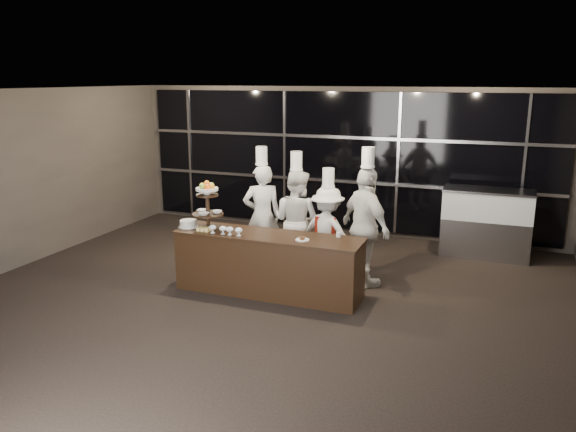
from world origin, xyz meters
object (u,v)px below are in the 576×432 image
at_px(buffet_counter, 268,264).
at_px(chef_b, 296,220).
at_px(display_stand, 207,202).
at_px(chef_d, 366,227).
at_px(layer_cake, 188,224).
at_px(chef_a, 262,215).
at_px(chef_c, 327,232).
at_px(display_case, 486,220).

bearing_deg(buffet_counter, chef_b, 89.10).
bearing_deg(chef_b, buffet_counter, -90.90).
relative_size(display_stand, chef_d, 0.34).
height_order(buffet_counter, display_stand, display_stand).
bearing_deg(layer_cake, chef_a, 57.94).
bearing_deg(display_stand, chef_c, 32.35).
relative_size(buffet_counter, chef_c, 1.58).
distance_m(display_stand, chef_b, 1.61).
bearing_deg(chef_c, layer_cake, -151.02).
height_order(display_stand, chef_d, chef_d).
bearing_deg(layer_cake, buffet_counter, 2.17).
xyz_separation_m(display_case, chef_c, (-2.36, -2.06, 0.07)).
xyz_separation_m(layer_cake, chef_c, (1.93, 1.07, -0.21)).
xyz_separation_m(buffet_counter, chef_c, (0.61, 1.02, 0.29)).
height_order(display_stand, chef_b, chef_b).
bearing_deg(buffet_counter, chef_a, 117.50).
bearing_deg(buffet_counter, display_case, 46.09).
height_order(buffet_counter, chef_a, chef_a).
bearing_deg(chef_b, layer_cake, -138.05).
bearing_deg(chef_d, chef_a, 171.16).
relative_size(chef_b, chef_d, 0.93).
bearing_deg(chef_d, chef_b, 165.76).
height_order(display_case, chef_c, chef_c).
bearing_deg(chef_c, buffet_counter, -120.77).
bearing_deg(layer_cake, chef_c, 28.98).
relative_size(display_stand, chef_a, 0.36).
bearing_deg(chef_a, display_case, 28.84).
relative_size(layer_cake, chef_d, 0.14).
xyz_separation_m(chef_a, chef_c, (1.19, -0.11, -0.15)).
relative_size(display_case, chef_a, 0.75).
height_order(buffet_counter, chef_d, chef_d).
xyz_separation_m(layer_cake, chef_a, (0.74, 1.17, -0.06)).
height_order(display_stand, display_case, display_stand).
distance_m(display_case, chef_b, 3.52).
distance_m(layer_cake, chef_b, 1.80).
height_order(layer_cake, chef_a, chef_a).
bearing_deg(display_case, chef_b, -146.83).
height_order(display_stand, chef_a, chef_a).
relative_size(chef_b, chef_c, 1.12).
distance_m(buffet_counter, display_case, 4.28).
bearing_deg(chef_b, chef_c, -13.11).
relative_size(buffet_counter, chef_a, 1.37).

